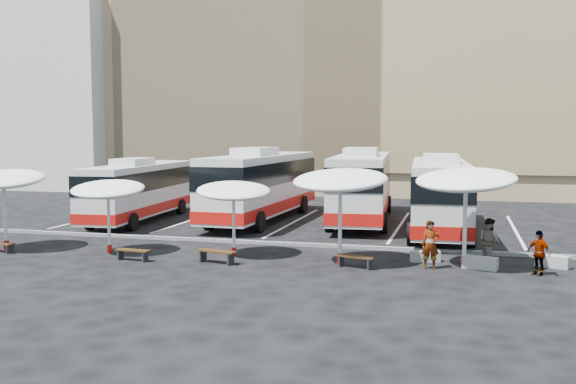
% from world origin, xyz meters
% --- Properties ---
extents(ground, '(120.00, 120.00, 0.00)m').
position_xyz_m(ground, '(0.00, 0.00, 0.00)').
color(ground, black).
rests_on(ground, ground).
extents(sandstone_building, '(42.00, 18.25, 29.60)m').
position_xyz_m(sandstone_building, '(0.00, 31.87, 12.63)').
color(sandstone_building, tan).
rests_on(sandstone_building, ground).
extents(apartment_block, '(14.00, 14.00, 18.00)m').
position_xyz_m(apartment_block, '(-28.00, 28.00, 9.00)').
color(apartment_block, silver).
rests_on(apartment_block, ground).
extents(curb_divider, '(34.00, 0.25, 0.15)m').
position_xyz_m(curb_divider, '(0.00, 0.50, 0.07)').
color(curb_divider, black).
rests_on(curb_divider, ground).
extents(bay_lines, '(24.15, 12.00, 0.01)m').
position_xyz_m(bay_lines, '(0.00, 8.00, 0.01)').
color(bay_lines, white).
rests_on(bay_lines, ground).
extents(bus_0, '(3.30, 11.71, 3.67)m').
position_xyz_m(bus_0, '(-8.77, 6.31, 1.88)').
color(bus_0, silver).
rests_on(bus_0, ground).
extents(bus_1, '(3.46, 13.57, 4.28)m').
position_xyz_m(bus_1, '(-2.02, 8.33, 2.19)').
color(bus_1, silver).
rests_on(bus_1, ground).
extents(bus_2, '(4.00, 13.68, 4.28)m').
position_xyz_m(bus_2, '(3.68, 9.53, 2.19)').
color(bus_2, silver).
rests_on(bus_2, ground).
extents(bus_3, '(3.53, 12.92, 4.06)m').
position_xyz_m(bus_3, '(8.13, 6.36, 2.07)').
color(bus_3, silver).
rests_on(bus_3, ground).
extents(sunshade_0, '(4.30, 4.33, 3.62)m').
position_xyz_m(sunshade_0, '(-9.96, -3.71, 3.07)').
color(sunshade_0, silver).
rests_on(sunshade_0, ground).
extents(sunshade_1, '(3.73, 3.75, 3.20)m').
position_xyz_m(sunshade_1, '(-5.16, -3.28, 2.72)').
color(sunshade_1, silver).
rests_on(sunshade_1, ground).
extents(sunshade_2, '(4.02, 4.04, 3.19)m').
position_xyz_m(sunshade_2, '(0.17, -2.49, 2.71)').
color(sunshade_2, silver).
rests_on(sunshade_2, ground).
extents(sunshade_3, '(4.13, 4.17, 3.84)m').
position_xyz_m(sunshade_3, '(4.69, -2.91, 3.26)').
color(sunshade_3, silver).
rests_on(sunshade_3, ground).
extents(sunshade_4, '(4.70, 4.73, 3.91)m').
position_xyz_m(sunshade_4, '(9.37, -2.37, 3.32)').
color(sunshade_4, silver).
rests_on(sunshade_4, ground).
extents(wood_bench_0, '(1.40, 0.66, 0.42)m').
position_xyz_m(wood_bench_0, '(-9.71, -4.33, 0.32)').
color(wood_bench_0, black).
rests_on(wood_bench_0, ground).
extents(wood_bench_1, '(1.49, 0.53, 0.45)m').
position_xyz_m(wood_bench_1, '(-3.40, -4.48, 0.34)').
color(wood_bench_1, black).
rests_on(wood_bench_1, ground).
extents(wood_bench_2, '(1.71, 0.82, 0.51)m').
position_xyz_m(wood_bench_2, '(0.02, -4.09, 0.39)').
color(wood_bench_2, black).
rests_on(wood_bench_2, ground).
extents(wood_bench_3, '(1.55, 0.79, 0.46)m').
position_xyz_m(wood_bench_3, '(5.40, -3.52, 0.35)').
color(wood_bench_3, black).
rests_on(wood_bench_3, ground).
extents(conc_bench_0, '(1.20, 0.71, 0.43)m').
position_xyz_m(conc_bench_0, '(7.89, -1.64, 0.21)').
color(conc_bench_0, gray).
rests_on(conc_bench_0, ground).
extents(conc_bench_1, '(1.33, 0.74, 0.47)m').
position_xyz_m(conc_bench_1, '(9.95, -2.53, 0.24)').
color(conc_bench_1, gray).
rests_on(conc_bench_1, ground).
extents(conc_bench_2, '(1.28, 0.88, 0.46)m').
position_xyz_m(conc_bench_2, '(12.61, -1.49, 0.23)').
color(conc_bench_2, gray).
rests_on(conc_bench_2, ground).
extents(passenger_0, '(0.72, 0.53, 1.82)m').
position_xyz_m(passenger_0, '(8.14, -2.94, 0.91)').
color(passenger_0, black).
rests_on(passenger_0, ground).
extents(passenger_1, '(1.08, 1.11, 1.80)m').
position_xyz_m(passenger_1, '(10.33, -1.42, 0.90)').
color(passenger_1, black).
rests_on(passenger_1, ground).
extents(passenger_2, '(0.96, 0.94, 1.62)m').
position_xyz_m(passenger_2, '(11.93, -3.01, 0.81)').
color(passenger_2, black).
rests_on(passenger_2, ground).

